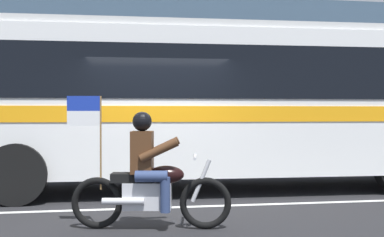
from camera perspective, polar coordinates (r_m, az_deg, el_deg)
The scene contains 5 objects.
ground_plane at distance 8.85m, azimuth -3.84°, elevation -9.42°, with size 60.00×60.00×0.00m, color black.
sidewalk_curb at distance 13.88m, azimuth -5.96°, elevation -5.44°, with size 28.00×3.80×0.15m, color #A39E93.
lane_center_stripe at distance 8.27m, azimuth -3.42°, elevation -10.12°, with size 26.60×0.14×0.01m, color silver.
transit_bus at distance 10.12m, azimuth 3.04°, elevation 2.55°, with size 12.10×2.87×3.22m.
motorcycle_with_rider at distance 6.72m, azimuth -4.91°, elevation -6.90°, with size 2.17×0.71×1.78m.
Camera 1 is at (-0.87, -8.67, 1.55)m, focal length 46.67 mm.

